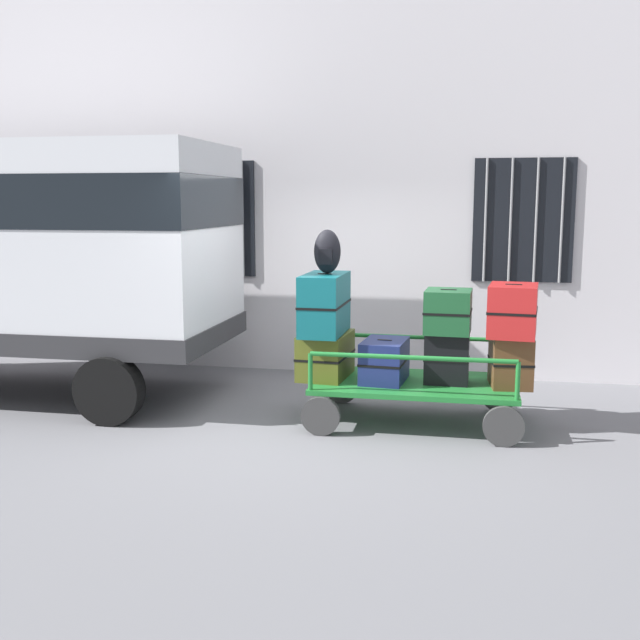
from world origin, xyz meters
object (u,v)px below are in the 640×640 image
object	(u,v)px
suitcase_left_bottom	(326,355)
backpack	(327,252)
van	(27,244)
luggage_cart	(415,389)
suitcase_left_middle	(325,304)
suitcase_midright_bottom	(511,361)
suitcase_midright_middle	(513,310)
suitcase_center_bottom	(447,359)
suitcase_center_middle	(448,311)
suitcase_midleft_bottom	(384,361)

from	to	relation	value
suitcase_left_bottom	backpack	world-z (taller)	backpack
van	luggage_cart	world-z (taller)	van
luggage_cart	suitcase_left_bottom	distance (m)	0.98
backpack	luggage_cart	bearing A→B (deg)	2.59
suitcase_left_middle	suitcase_midright_bottom	size ratio (longest dim) A/B	1.53
van	suitcase_left_middle	world-z (taller)	van
suitcase_midright_bottom	suitcase_midright_middle	size ratio (longest dim) A/B	0.84
suitcase_left_bottom	suitcase_midright_bottom	bearing A→B (deg)	-0.95
suitcase_midright_bottom	van	bearing A→B (deg)	176.36
suitcase_center_bottom	suitcase_midright_bottom	xyz separation A→B (m)	(0.62, 0.02, -0.00)
van	suitcase_left_bottom	xyz separation A→B (m)	(3.54, -0.31, -1.09)
suitcase_left_bottom	suitcase_midright_bottom	world-z (taller)	suitcase_midright_bottom
van	suitcase_center_middle	distance (m)	4.83
suitcase_left_bottom	backpack	bearing A→B (deg)	-68.94
luggage_cart	suitcase_left_middle	world-z (taller)	suitcase_left_middle
suitcase_midright_middle	backpack	xyz separation A→B (m)	(-1.83, -0.02, 0.54)
luggage_cart	suitcase_left_bottom	world-z (taller)	suitcase_left_bottom
van	backpack	xyz separation A→B (m)	(3.57, -0.39, -0.02)
suitcase_left_bottom	suitcase_midright_middle	bearing A→B (deg)	-1.71
van	suitcase_center_middle	size ratio (longest dim) A/B	8.75
luggage_cart	suitcase_midleft_bottom	xyz separation A→B (m)	(-0.31, -0.03, 0.28)
suitcase_midleft_bottom	suitcase_center_middle	bearing A→B (deg)	6.28
suitcase_left_bottom	suitcase_midright_middle	xyz separation A→B (m)	(1.86, -0.06, 0.53)
suitcase_center_bottom	backpack	xyz separation A→B (m)	(-1.21, -0.03, 1.05)
suitcase_midleft_bottom	suitcase_center_bottom	size ratio (longest dim) A/B	1.29
suitcase_left_middle	suitcase_center_bottom	xyz separation A→B (m)	(1.24, 0.01, -0.52)
suitcase_midleft_bottom	suitcase_center_bottom	xyz separation A→B (m)	(0.62, 0.02, 0.04)
suitcase_left_bottom	suitcase_center_middle	distance (m)	1.33
luggage_cart	suitcase_center_bottom	bearing A→B (deg)	-2.04
suitcase_left_middle	suitcase_left_bottom	bearing A→B (deg)	90.00
suitcase_center_middle	backpack	world-z (taller)	backpack
van	suitcase_left_bottom	bearing A→B (deg)	-5.05
suitcase_center_middle	suitcase_midright_middle	bearing A→B (deg)	-4.91
suitcase_midright_bottom	backpack	bearing A→B (deg)	-178.56
suitcase_left_middle	suitcase_center_bottom	world-z (taller)	suitcase_left_middle
suitcase_left_middle	suitcase_center_bottom	distance (m)	1.34
suitcase_left_middle	luggage_cart	bearing A→B (deg)	1.60
suitcase_left_bottom	van	bearing A→B (deg)	174.95
suitcase_midright_middle	luggage_cart	bearing A→B (deg)	178.79
suitcase_center_middle	suitcase_midright_bottom	xyz separation A→B (m)	(0.62, -0.03, -0.47)
suitcase_midleft_bottom	backpack	world-z (taller)	backpack
suitcase_left_bottom	suitcase_left_middle	bearing A→B (deg)	-90.00
luggage_cart	suitcase_midright_middle	xyz separation A→B (m)	(0.93, -0.02, 0.83)
suitcase_center_middle	backpack	bearing A→B (deg)	-176.48
suitcase_center_bottom	suitcase_midright_bottom	size ratio (longest dim) A/B	0.94
suitcase_midleft_bottom	backpack	size ratio (longest dim) A/B	1.49
suitcase_left_middle	backpack	world-z (taller)	backpack
suitcase_left_bottom	suitcase_midright_bottom	size ratio (longest dim) A/B	1.40
suitcase_midleft_bottom	suitcase_center_middle	xyz separation A→B (m)	(0.62, 0.07, 0.51)
suitcase_center_bottom	suitcase_center_middle	xyz separation A→B (m)	(0.00, 0.04, 0.47)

